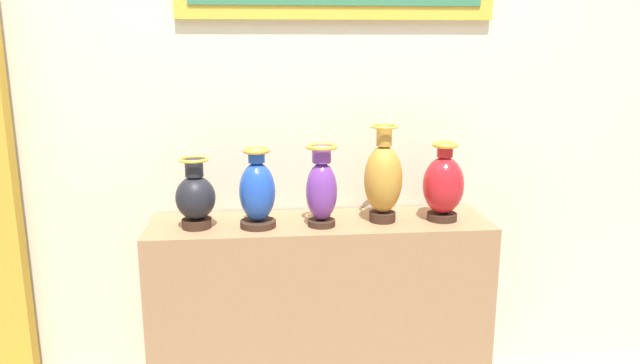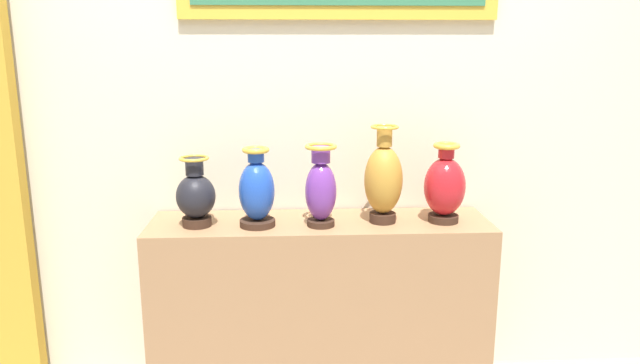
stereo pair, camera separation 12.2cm
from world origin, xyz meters
name	(u,v)px [view 2 (the right image)]	position (x,y,z in m)	size (l,w,h in m)	color
display_shelf	(320,308)	(0.00, 0.00, 0.42)	(1.51, 0.41, 0.84)	#99704C
back_wall	(318,60)	(0.00, 0.26, 1.54)	(3.94, 0.14, 3.04)	beige
vase_onyx	(196,196)	(-0.54, -0.04, 0.98)	(0.17, 0.17, 0.30)	#382319
vase_sapphire	(257,191)	(-0.27, -0.06, 0.99)	(0.15, 0.15, 0.35)	#382319
vase_violet	(320,188)	(0.00, -0.07, 1.01)	(0.14, 0.14, 0.36)	#382319
vase_ochre	(383,180)	(0.28, -0.03, 1.03)	(0.17, 0.17, 0.43)	#382319
vase_crimson	(445,186)	(0.55, -0.03, 1.00)	(0.18, 0.18, 0.35)	#382319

